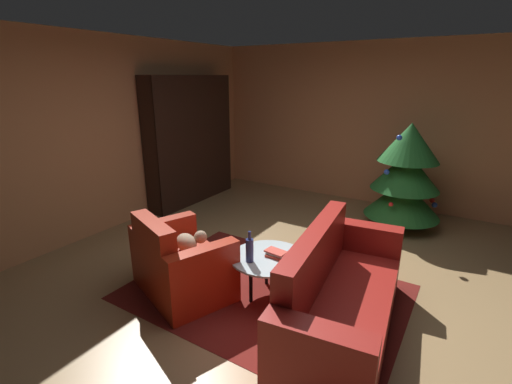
{
  "coord_description": "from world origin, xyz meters",
  "views": [
    {
      "loc": [
        1.43,
        -2.99,
        2.1
      ],
      "look_at": [
        -0.47,
        0.07,
        0.94
      ],
      "focal_mm": 25.42,
      "sensor_mm": 36.0,
      "label": 1
    }
  ],
  "objects": [
    {
      "name": "ground_plane",
      "position": [
        0.0,
        0.0,
        0.0
      ],
      "size": [
        7.54,
        7.54,
        0.0
      ],
      "primitive_type": "plane",
      "color": "#97774D"
    },
    {
      "name": "wall_back",
      "position": [
        0.0,
        3.17,
        1.32
      ],
      "size": [
        5.95,
        0.06,
        2.64
      ],
      "primitive_type": "cube",
      "color": "tan",
      "rests_on": "ground"
    },
    {
      "name": "wall_left",
      "position": [
        -2.94,
        0.0,
        1.32
      ],
      "size": [
        0.06,
        6.41,
        2.64
      ],
      "primitive_type": "cube",
      "color": "tan",
      "rests_on": "ground"
    },
    {
      "name": "area_rug",
      "position": [
        -0.17,
        -0.23,
        0.0
      ],
      "size": [
        2.65,
        1.91,
        0.01
      ],
      "primitive_type": "cube",
      "color": "#5F1813",
      "rests_on": "ground"
    },
    {
      "name": "bookshelf_unit",
      "position": [
        -2.71,
        1.72,
        1.06
      ],
      "size": [
        0.32,
        1.82,
        2.11
      ],
      "color": "black",
      "rests_on": "ground"
    },
    {
      "name": "armchair_red",
      "position": [
        -0.91,
        -0.66,
        0.3
      ],
      "size": [
        1.19,
        1.02,
        0.83
      ],
      "color": "maroon",
      "rests_on": "ground"
    },
    {
      "name": "couch_red",
      "position": [
        0.65,
        -0.42,
        0.31
      ],
      "size": [
        0.92,
        1.98,
        0.91
      ],
      "color": "maroon",
      "rests_on": "ground"
    },
    {
      "name": "coffee_table",
      "position": [
        -0.13,
        -0.25,
        0.39
      ],
      "size": [
        0.75,
        0.75,
        0.43
      ],
      "color": "black",
      "rests_on": "ground"
    },
    {
      "name": "book_stack_on_table",
      "position": [
        -0.08,
        -0.2,
        0.45
      ],
      "size": [
        0.22,
        0.15,
        0.06
      ],
      "color": "red",
      "rests_on": "coffee_table"
    },
    {
      "name": "bottle_on_table",
      "position": [
        -0.24,
        -0.42,
        0.55
      ],
      "size": [
        0.07,
        0.07,
        0.31
      ],
      "color": "navy",
      "rests_on": "coffee_table"
    },
    {
      "name": "decorated_tree",
      "position": [
        0.63,
        2.27,
        0.78
      ],
      "size": [
        1.04,
        1.04,
        1.5
      ],
      "color": "brown",
      "rests_on": "ground"
    }
  ]
}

